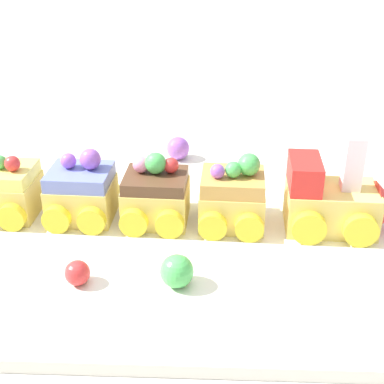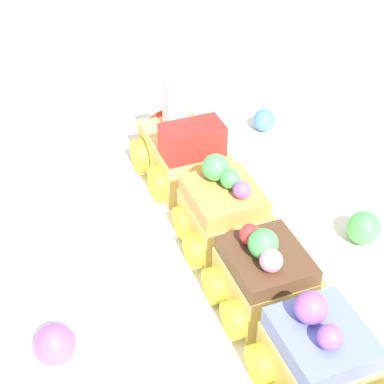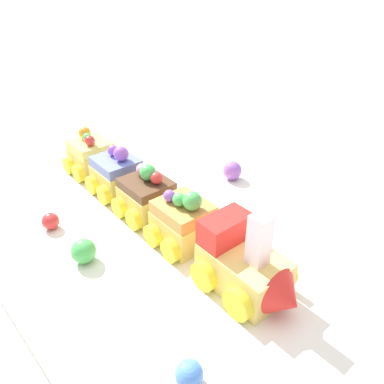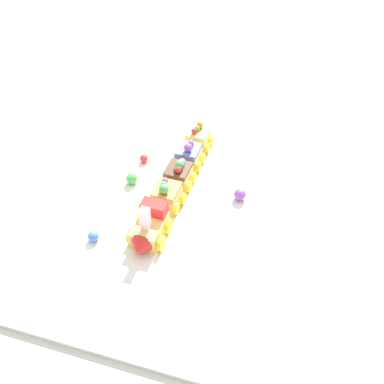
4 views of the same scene
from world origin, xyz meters
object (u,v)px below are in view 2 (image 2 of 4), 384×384
(cake_car_blueberry, at_px, (318,358))
(cake_car_caramel, at_px, (223,214))
(gumball_green, at_px, (365,229))
(cake_car_chocolate, at_px, (264,278))
(gumball_purple, at_px, (55,344))
(cake_train_locomotive, at_px, (179,148))
(gumball_blue, at_px, (264,120))

(cake_car_blueberry, bearing_deg, cake_car_caramel, -0.13)
(gumball_green, bearing_deg, cake_car_chocolate, 103.24)
(gumball_purple, bearing_deg, gumball_green, -87.10)
(cake_train_locomotive, distance_m, gumball_purple, 0.23)
(cake_car_blueberry, relative_size, gumball_purple, 2.64)
(gumball_green, bearing_deg, gumball_blue, -3.12)
(cake_car_chocolate, bearing_deg, gumball_blue, -26.56)
(cake_car_chocolate, xyz_separation_m, gumball_green, (0.03, -0.11, -0.01))
(cake_car_caramel, xyz_separation_m, cake_car_chocolate, (-0.08, 0.00, -0.00))
(gumball_purple, distance_m, gumball_blue, 0.34)
(cake_car_blueberry, bearing_deg, cake_car_chocolate, 0.13)
(gumball_blue, bearing_deg, gumball_green, 176.88)
(cake_car_chocolate, height_order, gumball_green, cake_car_chocolate)
(cake_car_blueberry, bearing_deg, gumball_purple, 62.05)
(cake_car_caramel, distance_m, cake_car_chocolate, 0.08)
(cake_train_locomotive, bearing_deg, gumball_purple, 138.58)
(cake_car_chocolate, height_order, gumball_purple, cake_car_chocolate)
(cake_car_caramel, height_order, gumball_green, cake_car_caramel)
(cake_car_caramel, relative_size, gumball_blue, 3.28)
(cake_car_caramel, distance_m, gumball_green, 0.12)
(cake_train_locomotive, bearing_deg, cake_car_chocolate, 179.87)
(gumball_purple, height_order, gumball_blue, gumball_purple)
(cake_train_locomotive, relative_size, gumball_purple, 3.81)
(cake_train_locomotive, distance_m, gumball_blue, 0.12)
(gumball_blue, bearing_deg, gumball_purple, 126.50)
(cake_car_caramel, distance_m, cake_car_blueberry, 0.15)
(cake_car_caramel, xyz_separation_m, cake_car_blueberry, (-0.15, 0.01, -0.00))
(cake_car_blueberry, bearing_deg, gumball_green, -45.34)
(cake_car_caramel, height_order, gumball_blue, cake_car_caramel)
(cake_car_chocolate, bearing_deg, gumball_green, -74.11)
(cake_train_locomotive, xyz_separation_m, gumball_blue, (0.03, -0.11, -0.02))
(cake_car_chocolate, height_order, cake_car_blueberry, cake_car_blueberry)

